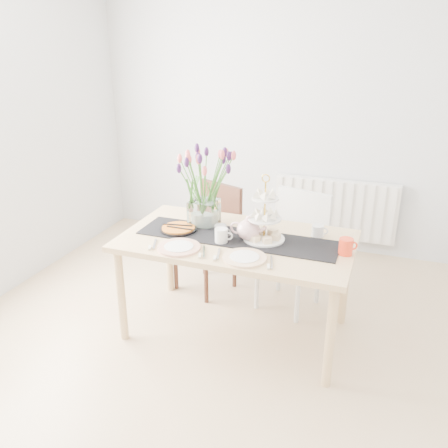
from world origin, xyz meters
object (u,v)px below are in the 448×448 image
(tart_tin, at_px, (178,229))
(mug_grey, at_px, (221,232))
(chair_brown, at_px, (212,229))
(mug_white, at_px, (221,236))
(radiator, at_px, (335,209))
(tulip_vase, at_px, (204,174))
(chair_white, at_px, (295,241))
(cake_stand, at_px, (264,224))
(dining_table, at_px, (237,248))
(mug_orange, at_px, (346,247))
(plate_left, at_px, (179,247))
(teapot, at_px, (248,230))
(cream_jug, at_px, (318,231))
(plate_right, at_px, (245,258))

(tart_tin, distance_m, mug_grey, 0.33)
(chair_brown, distance_m, mug_white, 0.85)
(tart_tin, bearing_deg, radiator, 62.31)
(tulip_vase, height_order, tart_tin, tulip_vase)
(chair_white, height_order, mug_grey, chair_white)
(tart_tin, bearing_deg, mug_grey, -3.19)
(tulip_vase, height_order, mug_white, tulip_vase)
(cake_stand, relative_size, mug_grey, 4.22)
(dining_table, relative_size, mug_grey, 16.16)
(radiator, relative_size, cake_stand, 2.87)
(chair_brown, bearing_deg, dining_table, -33.45)
(cake_stand, bearing_deg, mug_orange, -3.37)
(mug_orange, xyz_separation_m, plate_left, (-1.04, -0.29, -0.05))
(dining_table, relative_size, teapot, 6.31)
(cream_jug, xyz_separation_m, tart_tin, (-0.96, -0.24, -0.03))
(radiator, height_order, mug_grey, mug_grey)
(chair_brown, xyz_separation_m, teapot, (0.51, -0.61, 0.30))
(tart_tin, xyz_separation_m, mug_grey, (0.33, -0.02, 0.03))
(radiator, xyz_separation_m, mug_white, (-0.54, -1.81, 0.35))
(mug_white, bearing_deg, dining_table, 42.82)
(chair_white, relative_size, plate_left, 3.22)
(tulip_vase, height_order, teapot, tulip_vase)
(chair_white, distance_m, teapot, 0.67)
(chair_white, height_order, mug_white, chair_white)
(tart_tin, height_order, mug_orange, mug_orange)
(mug_white, bearing_deg, tart_tin, 151.61)
(tart_tin, height_order, plate_left, tart_tin)
(tart_tin, bearing_deg, cake_stand, 4.68)
(tart_tin, xyz_separation_m, plate_right, (0.59, -0.27, -0.01))
(teapot, bearing_deg, chair_white, 71.90)
(mug_grey, relative_size, mug_white, 0.95)
(cream_jug, relative_size, plate_right, 0.30)
(tulip_vase, height_order, mug_orange, tulip_vase)
(radiator, relative_size, mug_grey, 12.12)
(mug_orange, bearing_deg, teapot, 149.66)
(mug_grey, relative_size, plate_left, 0.34)
(mug_grey, xyz_separation_m, mug_white, (0.03, -0.07, 0.00))
(tart_tin, xyz_separation_m, plate_left, (0.13, -0.27, -0.01))
(chair_white, distance_m, cream_jug, 0.48)
(chair_brown, bearing_deg, plate_left, -61.07)
(chair_brown, relative_size, tart_tin, 3.42)
(mug_grey, distance_m, plate_right, 0.36)
(mug_white, bearing_deg, plate_left, -156.66)
(mug_grey, distance_m, mug_white, 0.08)
(cream_jug, bearing_deg, chair_brown, 153.12)
(chair_white, height_order, plate_left, chair_white)
(tart_tin, relative_size, mug_white, 2.54)
(radiator, height_order, plate_left, plate_left)
(plate_left, bearing_deg, plate_right, 0.00)
(teapot, relative_size, mug_orange, 2.35)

